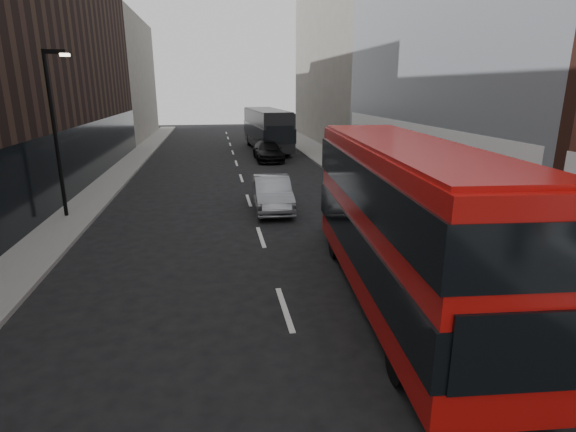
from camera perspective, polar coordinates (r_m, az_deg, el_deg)
name	(u,v)px	position (r m, az deg, el deg)	size (l,w,h in m)	color
sidewalk_right	(358,176)	(29.64, 8.85, 5.00)	(3.00, 80.00, 0.15)	slate
sidewalk_left	(108,184)	(28.89, -21.89, 3.74)	(2.00, 80.00, 0.15)	slate
building_modern_block	(463,2)	(27.36, 21.37, 23.95)	(5.03, 22.00, 20.00)	#92979B
building_victorian	(340,46)	(48.58, 6.66, 20.68)	(6.50, 24.00, 21.00)	slate
building_left_mid	(56,66)	(34.11, -27.35, 16.61)	(5.00, 24.00, 14.00)	black
building_left_far	(121,79)	(55.51, -20.40, 15.97)	(5.00, 20.00, 13.00)	slate
street_lamp	(56,124)	(21.70, -27.41, 10.37)	(1.06, 0.22, 7.00)	black
red_bus	(402,217)	(12.05, 14.28, -0.10)	(3.40, 10.95, 4.36)	#B70E0B
grey_bus	(267,129)	(42.00, -2.70, 11.03)	(3.45, 11.65, 3.71)	black
car_a	(350,227)	(17.05, 7.83, -1.34)	(1.45, 3.59, 1.22)	black
car_b	(272,193)	(21.46, -2.01, 2.91)	(1.67, 4.79, 1.58)	gray
car_c	(268,151)	(36.22, -2.55, 8.25)	(2.11, 5.19, 1.51)	black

